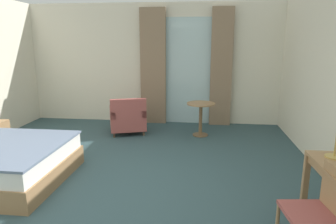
% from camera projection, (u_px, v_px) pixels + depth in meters
% --- Properties ---
extents(ground, '(6.62, 7.94, 0.10)m').
position_uv_depth(ground, '(109.00, 194.00, 3.98)').
color(ground, '#334C51').
extents(wall_back, '(6.22, 0.12, 2.82)m').
position_uv_depth(wall_back, '(153.00, 64.00, 7.25)').
color(wall_back, silver).
rests_on(wall_back, ground).
extents(balcony_glass_door, '(1.15, 0.02, 2.48)m').
position_uv_depth(balcony_glass_door, '(187.00, 72.00, 7.11)').
color(balcony_glass_door, silver).
rests_on(balcony_glass_door, ground).
extents(curtain_panel_left, '(0.60, 0.10, 2.69)m').
position_uv_depth(curtain_panel_left, '(153.00, 67.00, 7.08)').
color(curtain_panel_left, '#897056').
rests_on(curtain_panel_left, ground).
extents(curtain_panel_right, '(0.49, 0.10, 2.69)m').
position_uv_depth(curtain_panel_right, '(221.00, 68.00, 6.90)').
color(curtain_panel_right, '#897056').
rests_on(curtain_panel_right, ground).
extents(desk_chair, '(0.49, 0.50, 0.86)m').
position_uv_depth(desk_chair, '(320.00, 208.00, 2.66)').
color(desk_chair, '#9E4C47').
rests_on(desk_chair, ground).
extents(armchair_by_window, '(0.93, 0.94, 0.80)m').
position_uv_depth(armchair_by_window, '(128.00, 118.00, 6.45)').
color(armchair_by_window, '#9E4C47').
rests_on(armchair_by_window, ground).
extents(round_cafe_table, '(0.58, 0.58, 0.70)m').
position_uv_depth(round_cafe_table, '(201.00, 112.00, 6.25)').
color(round_cafe_table, '#9E754C').
rests_on(round_cafe_table, ground).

